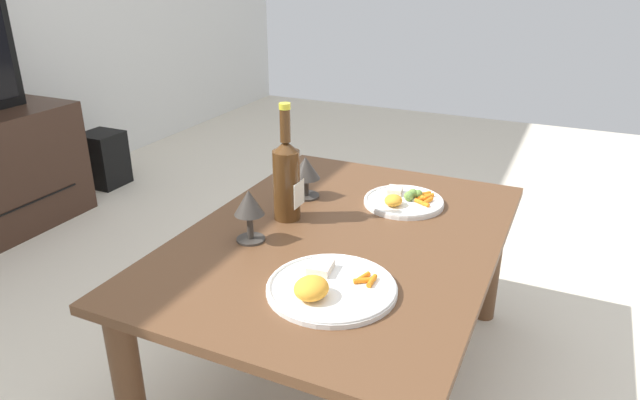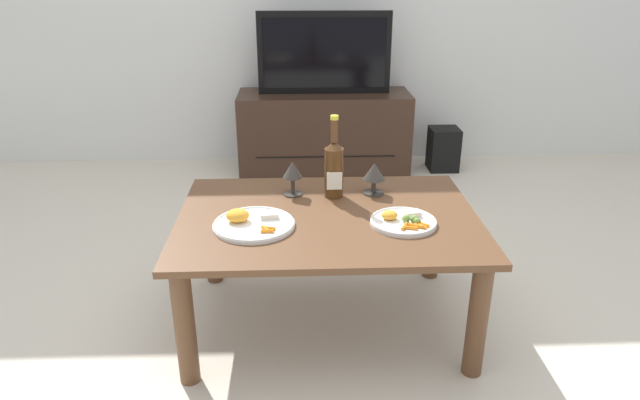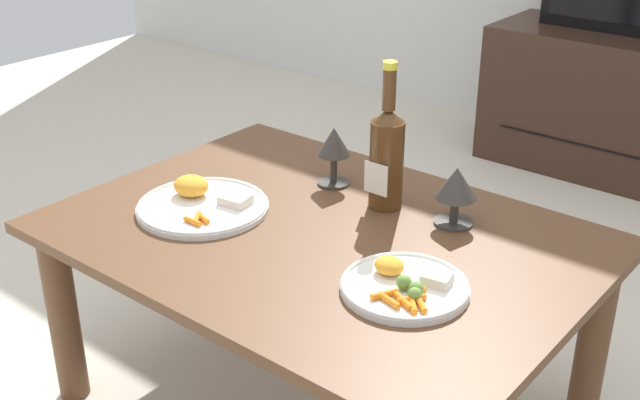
% 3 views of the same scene
% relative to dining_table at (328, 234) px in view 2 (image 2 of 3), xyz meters
% --- Properties ---
extents(ground_plane, '(6.40, 6.40, 0.00)m').
position_rel_dining_table_xyz_m(ground_plane, '(0.00, 0.00, -0.39)').
color(ground_plane, beige).
extents(dining_table, '(1.12, 0.80, 0.47)m').
position_rel_dining_table_xyz_m(dining_table, '(0.00, 0.00, 0.00)').
color(dining_table, brown).
rests_on(dining_table, ground_plane).
extents(tv_stand, '(1.14, 0.42, 0.54)m').
position_rel_dining_table_xyz_m(tv_stand, '(0.07, 1.81, -0.12)').
color(tv_stand, '#382319').
rests_on(tv_stand, ground_plane).
extents(tv_screen, '(0.86, 0.05, 0.52)m').
position_rel_dining_table_xyz_m(tv_screen, '(0.07, 1.80, 0.41)').
color(tv_screen, black).
rests_on(tv_screen, tv_stand).
extents(floor_speaker, '(0.20, 0.20, 0.29)m').
position_rel_dining_table_xyz_m(floor_speaker, '(0.90, 1.78, -0.24)').
color(floor_speaker, black).
rests_on(floor_speaker, ground_plane).
extents(wine_bottle, '(0.08, 0.08, 0.33)m').
position_rel_dining_table_xyz_m(wine_bottle, '(0.03, 0.18, 0.21)').
color(wine_bottle, '#4C2D14').
rests_on(wine_bottle, dining_table).
extents(goblet_left, '(0.08, 0.08, 0.14)m').
position_rel_dining_table_xyz_m(goblet_left, '(-0.13, 0.21, 0.18)').
color(goblet_left, '#38332D').
rests_on(goblet_left, dining_table).
extents(goblet_right, '(0.09, 0.09, 0.13)m').
position_rel_dining_table_xyz_m(goblet_right, '(0.20, 0.21, 0.17)').
color(goblet_right, '#38332D').
rests_on(goblet_right, dining_table).
extents(dinner_plate_left, '(0.29, 0.29, 0.06)m').
position_rel_dining_table_xyz_m(dinner_plate_left, '(-0.27, -0.08, 0.09)').
color(dinner_plate_left, white).
rests_on(dinner_plate_left, dining_table).
extents(dinner_plate_right, '(0.24, 0.24, 0.04)m').
position_rel_dining_table_xyz_m(dinner_plate_right, '(0.27, -0.09, 0.09)').
color(dinner_plate_right, white).
rests_on(dinner_plate_right, dining_table).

